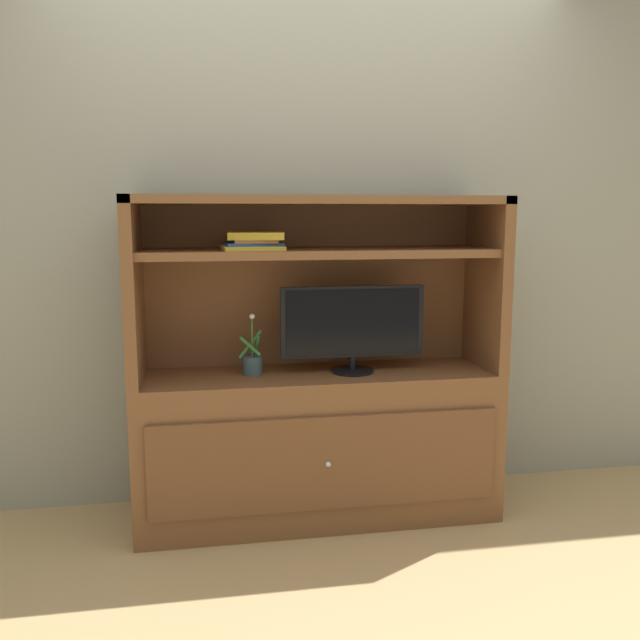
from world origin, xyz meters
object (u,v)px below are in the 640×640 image
Objects in this scene: media_console at (318,413)px; potted_plant at (252,363)px; magazine_stack at (254,241)px; tv_monitor at (353,326)px.

potted_plant is (-0.30, 0.01, 0.24)m from media_console.
media_console is 4.98× the size of magazine_stack.
potted_plant is at bearing 129.33° from magazine_stack.
media_console is 0.84m from magazine_stack.
tv_monitor is 0.58m from magazine_stack.
magazine_stack is (0.01, -0.02, 0.55)m from potted_plant.
potted_plant is 0.55m from magazine_stack.
media_console is at bearing 171.08° from tv_monitor.
potted_plant is at bearing 177.97° from media_console.
media_console is at bearing -2.03° from potted_plant.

